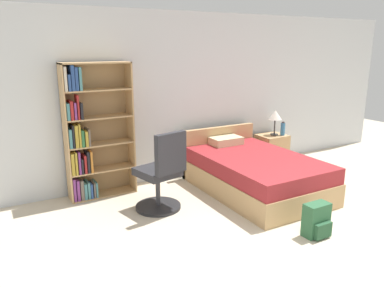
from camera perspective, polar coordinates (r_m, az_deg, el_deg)
ground_plane at (r=4.03m, az=22.01°, el=-17.62°), size 14.00×14.00×0.00m
wall_back at (r=6.00m, az=-1.36°, el=7.21°), size 9.00×0.06×2.60m
bookshelf at (r=5.32m, az=-15.27°, el=1.37°), size 0.93×0.30×1.88m
bed at (r=5.60m, az=9.30°, el=-4.28°), size 1.34×2.06×0.79m
office_chair at (r=4.81m, az=-4.64°, el=-4.83°), size 0.60×0.66×1.07m
nightstand at (r=6.87m, az=11.99°, el=-0.87°), size 0.49×0.46×0.55m
table_lamp at (r=6.73m, az=12.57°, el=4.20°), size 0.23×0.23×0.44m
water_bottle at (r=6.79m, az=13.67°, el=2.25°), size 0.08×0.08×0.24m
backpack_green at (r=4.51m, az=18.49°, el=-11.03°), size 0.30×0.22×0.39m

